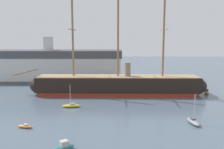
{
  "coord_description": "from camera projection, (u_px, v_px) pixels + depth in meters",
  "views": [
    {
      "loc": [
        -1.2,
        -23.83,
        18.12
      ],
      "look_at": [
        -1.16,
        38.96,
        8.47
      ],
      "focal_mm": 40.29,
      "sensor_mm": 36.0,
      "label": 1
    }
  ],
  "objects": [
    {
      "name": "tall_ship",
      "position": [
        118.0,
        85.0,
        77.76
      ],
      "size": [
        59.86,
        12.44,
        28.8
      ],
      "color": "maroon",
      "rests_on": "ground"
    },
    {
      "name": "motorboat_far_right",
      "position": [
        206.0,
        92.0,
        79.93
      ],
      "size": [
        2.71,
        3.99,
        1.55
      ],
      "color": "orange",
      "rests_on": "ground"
    },
    {
      "name": "sailboat_mid_left",
      "position": [
        25.0,
        126.0,
        49.91
      ],
      "size": [
        3.35,
        1.71,
        4.18
      ],
      "color": "orange",
      "rests_on": "ground"
    },
    {
      "name": "sailboat_mid_right",
      "position": [
        193.0,
        121.0,
        52.17
      ],
      "size": [
        2.21,
        5.1,
        6.43
      ],
      "color": "gray",
      "rests_on": "ground"
    },
    {
      "name": "sailboat_alongside_bow",
      "position": [
        71.0,
        106.0,
        64.23
      ],
      "size": [
        4.65,
        1.89,
        5.88
      ],
      "color": "gold",
      "rests_on": "ground"
    },
    {
      "name": "dockside_warehouse_left",
      "position": [
        54.0,
        66.0,
        101.71
      ],
      "size": [
        59.13,
        15.07,
        17.86
      ],
      "color": "#565659",
      "rests_on": "ground"
    },
    {
      "name": "motorboat_distant_centre",
      "position": [
        123.0,
        85.0,
        90.02
      ],
      "size": [
        5.19,
        3.27,
        2.03
      ],
      "color": "#7FB2D6",
      "rests_on": "ground"
    },
    {
      "name": "motorboat_foreground_left",
      "position": [
        63.0,
        148.0,
        39.85
      ],
      "size": [
        4.2,
        3.69,
        1.67
      ],
      "color": "#236670",
      "rests_on": "ground"
    }
  ]
}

